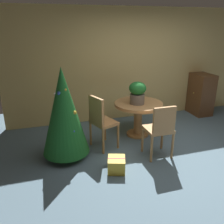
# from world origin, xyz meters

# --- Properties ---
(ground_plane) EXTENTS (6.60, 6.60, 0.00)m
(ground_plane) POSITION_xyz_m (0.00, 0.00, 0.00)
(ground_plane) COLOR slate
(back_wall_panel) EXTENTS (6.00, 0.10, 2.60)m
(back_wall_panel) POSITION_xyz_m (0.00, 2.20, 1.30)
(back_wall_panel) COLOR tan
(back_wall_panel) RESTS_ON ground_plane
(round_dining_table) EXTENTS (0.99, 0.99, 0.71)m
(round_dining_table) POSITION_xyz_m (-0.29, 1.09, 0.55)
(round_dining_table) COLOR #B27F4C
(round_dining_table) RESTS_ON ground_plane
(flower_vase) EXTENTS (0.34, 0.34, 0.45)m
(flower_vase) POSITION_xyz_m (-0.34, 1.06, 0.96)
(flower_vase) COLOR #665B51
(flower_vase) RESTS_ON round_dining_table
(wooden_chair_left_near) EXTENTS (0.52, 0.57, 1.02)m
(wooden_chair_left_near) POSITION_xyz_m (-1.18, 0.77, 0.58)
(wooden_chair_left_near) COLOR #B27F4C
(wooden_chair_left_near) RESTS_ON ground_plane
(wooden_chair_near) EXTENTS (0.44, 0.42, 0.97)m
(wooden_chair_near) POSITION_xyz_m (-0.29, 0.14, 0.56)
(wooden_chair_near) COLOR #B27F4C
(wooden_chair_near) RESTS_ON ground_plane
(holiday_tree) EXTENTS (0.81, 0.81, 1.60)m
(holiday_tree) POSITION_xyz_m (-1.84, 0.64, 0.85)
(holiday_tree) COLOR brown
(holiday_tree) RESTS_ON ground_plane
(gift_box_gold) EXTENTS (0.35, 0.37, 0.23)m
(gift_box_gold) POSITION_xyz_m (-1.14, -0.06, 0.11)
(gift_box_gold) COLOR gold
(gift_box_gold) RESTS_ON ground_plane
(wooden_cabinet) EXTENTS (0.46, 0.61, 1.05)m
(wooden_cabinet) POSITION_xyz_m (1.76, 1.82, 0.52)
(wooden_cabinet) COLOR brown
(wooden_cabinet) RESTS_ON ground_plane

